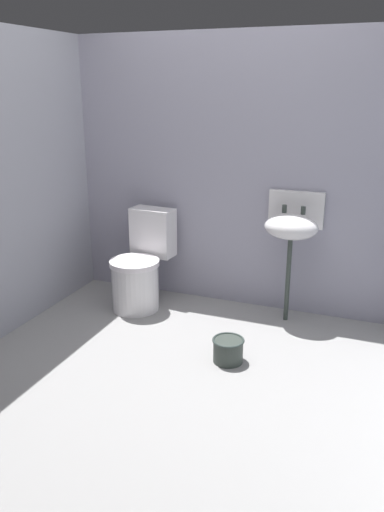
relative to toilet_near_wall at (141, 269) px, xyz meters
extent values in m
cube|color=gray|center=(0.69, -0.91, -0.36)|extent=(3.14, 2.92, 0.08)
cube|color=#9A97A9|center=(0.69, 0.40, 0.75)|extent=(3.14, 0.10, 2.14)
cylinder|color=white|center=(-0.01, -0.09, -0.13)|extent=(0.41, 0.41, 0.38)
cylinder|color=white|center=(-0.01, -0.09, 0.08)|extent=(0.43, 0.43, 0.04)
cube|color=white|center=(0.02, 0.21, 0.26)|extent=(0.37, 0.21, 0.40)
cylinder|color=#343C37|center=(1.18, 0.16, 0.01)|extent=(0.04, 0.04, 0.66)
ellipsoid|color=white|center=(1.18, 0.16, 0.43)|extent=(0.40, 0.32, 0.18)
cube|color=white|center=(1.18, 0.33, 0.53)|extent=(0.42, 0.04, 0.28)
cylinder|color=#343C37|center=(1.11, 0.22, 0.55)|extent=(0.04, 0.04, 0.06)
cylinder|color=#343C37|center=(1.25, 0.22, 0.55)|extent=(0.04, 0.04, 0.06)
cylinder|color=#343C37|center=(0.95, -0.62, -0.24)|extent=(0.20, 0.20, 0.16)
torus|color=#2E3936|center=(0.95, -0.62, -0.16)|extent=(0.21, 0.21, 0.02)
camera|label=1|loc=(1.84, -3.52, 1.43)|focal=36.02mm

